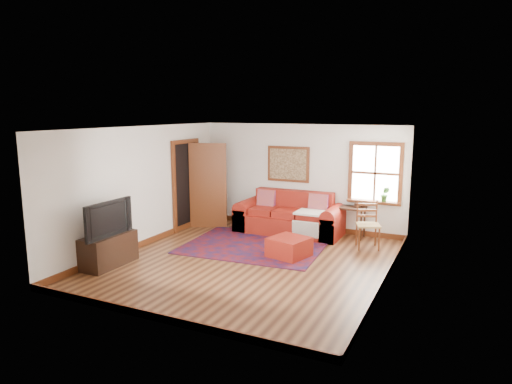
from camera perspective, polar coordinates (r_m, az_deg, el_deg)
The scene contains 13 objects.
ground at distance 8.69m, azimuth -0.84°, elevation -8.73°, with size 5.50×5.50×0.00m, color #3C1E10.
room_envelope at distance 8.31m, azimuth -0.82°, elevation 2.13°, with size 5.04×5.54×2.52m.
window at distance 10.35m, azimuth 14.79°, elevation 1.51°, with size 1.18×0.20×1.38m.
doorway at distance 11.00m, azimuth -7.08°, elevation 0.97°, with size 0.89×1.08×2.14m.
framed_artwork at distance 10.90m, azimuth 4.04°, elevation 3.50°, with size 1.05×0.07×0.85m.
persian_rug at distance 9.66m, azimuth -0.18°, elevation -6.70°, with size 2.82×2.26×0.02m, color #5E0D0D.
red_leather_sofa at distance 10.64m, azimuth 4.24°, elevation -3.43°, with size 2.44×1.01×0.95m.
red_ottoman at distance 8.93m, azimuth 4.15°, elevation -6.92°, with size 0.68×0.68×0.39m, color maroon.
side_table at distance 10.39m, azimuth 11.96°, elevation -2.51°, with size 0.58×0.43×0.70m.
ladder_back_chair at distance 9.72m, azimuth 13.78°, elevation -3.71°, with size 0.58×0.57×0.98m.
media_cabinet at distance 8.84m, azimuth -17.92°, elevation -6.91°, with size 0.48×1.07×0.59m, color black.
television at distance 8.60m, azimuth -18.45°, elevation -3.14°, with size 1.12×0.15×0.65m, color black.
candle_hurricane at distance 8.98m, azimuth -16.10°, elevation -4.03°, with size 0.12×0.12×0.18m.
Camera 1 is at (3.63, -7.37, 2.82)m, focal length 32.00 mm.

